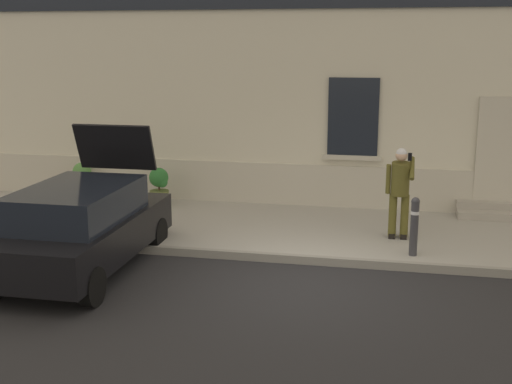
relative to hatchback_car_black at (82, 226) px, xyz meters
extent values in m
plane|color=#232326|center=(3.72, 0.19, -0.80)|extent=(80.00, 80.00, 0.00)
cube|color=#99968E|center=(3.72, 2.99, -0.72)|extent=(24.00, 3.60, 0.15)
cube|color=gray|center=(3.72, 1.13, -0.72)|extent=(24.00, 0.12, 0.15)
cube|color=beige|center=(3.72, 5.49, 2.95)|extent=(24.00, 1.40, 7.50)
cube|color=#BCB7A8|center=(3.72, 4.77, -0.25)|extent=(24.00, 0.08, 1.10)
cube|color=#1E472D|center=(7.36, 4.76, 0.72)|extent=(1.00, 0.08, 2.10)
cube|color=#BCB7A8|center=(7.36, 4.74, 0.77)|extent=(1.16, 0.06, 2.24)
cube|color=black|center=(4.16, 4.76, 1.40)|extent=(1.10, 0.06, 1.70)
cube|color=#BCB7A8|center=(4.16, 4.73, 0.50)|extent=(1.30, 0.12, 0.10)
cube|color=#9E998E|center=(7.36, 4.31, -0.57)|extent=(1.83, 0.32, 0.16)
cube|color=#9E998E|center=(7.36, 4.63, -0.49)|extent=(1.83, 0.32, 0.32)
cube|color=black|center=(0.00, 0.02, -0.18)|extent=(1.76, 4.00, 0.64)
cube|color=black|center=(0.00, -0.13, 0.42)|extent=(1.54, 2.40, 0.56)
cube|color=black|center=(0.00, 2.03, -0.40)|extent=(1.66, 0.10, 0.20)
cube|color=yellow|center=(0.00, 2.03, -0.22)|extent=(0.52, 0.02, 0.12)
cube|color=#B21414|center=(-0.76, 2.03, 0.04)|extent=(0.16, 0.04, 0.18)
cube|color=#B21414|center=(0.75, 2.03, 0.04)|extent=(0.16, 0.04, 0.18)
cube|color=black|center=(0.00, 1.47, 1.10)|extent=(1.49, 0.37, 0.87)
cylinder|color=black|center=(0.80, -1.38, -0.50)|extent=(0.20, 0.60, 0.60)
cylinder|color=black|center=(-0.80, 1.42, -0.50)|extent=(0.20, 0.60, 0.60)
cylinder|color=black|center=(0.79, 1.42, -0.50)|extent=(0.20, 0.60, 0.60)
cylinder|color=#333338|center=(5.46, 1.54, -0.17)|extent=(0.14, 0.14, 0.95)
sphere|color=#333338|center=(5.46, 1.54, 0.32)|extent=(0.15, 0.15, 0.15)
cylinder|color=silver|center=(5.46, 1.54, 0.12)|extent=(0.15, 0.15, 0.06)
cylinder|color=#514C1E|center=(5.09, 2.53, -0.20)|extent=(0.15, 0.15, 0.82)
cube|color=black|center=(5.09, 2.59, -0.60)|extent=(0.12, 0.28, 0.10)
cylinder|color=#514C1E|center=(5.31, 2.53, -0.20)|extent=(0.15, 0.15, 0.82)
cube|color=black|center=(5.31, 2.59, -0.60)|extent=(0.12, 0.28, 0.10)
cylinder|color=#514C1E|center=(5.20, 2.49, 0.52)|extent=(0.34, 0.40, 0.65)
sphere|color=tan|center=(5.20, 2.45, 0.97)|extent=(0.22, 0.22, 0.22)
sphere|color=silver|center=(5.20, 2.45, 1.00)|extent=(0.21, 0.21, 0.21)
cylinder|color=#514C1E|center=(4.98, 2.47, 0.51)|extent=(0.09, 0.15, 0.57)
cylinder|color=#514C1E|center=(5.40, 2.47, 0.73)|extent=(0.09, 0.44, 0.40)
cube|color=black|center=(5.35, 2.43, 0.95)|extent=(0.07, 0.02, 0.15)
cylinder|color=#B25B38|center=(-2.17, 4.42, -0.48)|extent=(0.40, 0.40, 0.34)
cylinder|color=#B25B38|center=(-2.17, 4.42, -0.34)|extent=(0.44, 0.44, 0.05)
cylinder|color=#47331E|center=(-2.17, 4.42, -0.19)|extent=(0.04, 0.04, 0.24)
sphere|color=#4C843D|center=(-2.17, 4.42, -0.01)|extent=(0.44, 0.44, 0.44)
sphere|color=#4C843D|center=(-2.07, 4.37, -0.11)|extent=(0.24, 0.24, 0.24)
cylinder|color=#606B38|center=(-0.15, 4.14, -0.48)|extent=(0.40, 0.40, 0.34)
cylinder|color=#606B38|center=(-0.15, 4.14, -0.34)|extent=(0.44, 0.44, 0.05)
cylinder|color=#47331E|center=(-0.15, 4.14, -0.19)|extent=(0.04, 0.04, 0.24)
sphere|color=#286B2D|center=(-0.15, 4.14, -0.01)|extent=(0.44, 0.44, 0.44)
sphere|color=#286B2D|center=(-0.05, 4.09, -0.11)|extent=(0.24, 0.24, 0.24)
camera|label=1|loc=(5.00, -9.82, 3.00)|focal=46.33mm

